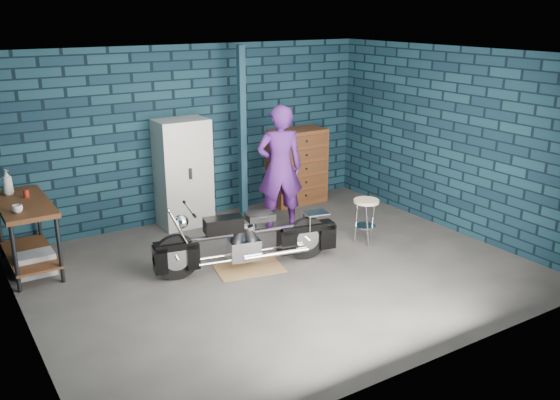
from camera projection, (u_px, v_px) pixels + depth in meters
The scene contains 14 objects.
ground at pixel (280, 270), 7.59m from camera, with size 6.00×6.00×0.00m, color #504D4B.
room_walls at pixel (256, 117), 7.45m from camera, with size 6.02×5.01×2.71m.
support_post at pixel (242, 136), 9.03m from camera, with size 0.10×0.10×2.70m, color #132D3C.
workbench at pixel (28, 236), 7.51m from camera, with size 0.60×1.40×0.91m, color brown.
drip_mat at pixel (248, 267), 7.68m from camera, with size 0.85×0.64×0.01m, color brown.
motorcycle at pixel (248, 235), 7.55m from camera, with size 2.07×0.56×0.91m, color black, non-canonical shape.
person at pixel (280, 168), 8.80m from camera, with size 0.69×0.45×1.88m, color #4E1F74.
storage_bin at pixel (36, 264), 7.45m from camera, with size 0.45×0.32×0.28m, color #92949A.
locker at pixel (183, 173), 8.97m from camera, with size 0.77×0.55×1.65m, color beige.
tool_chest at pixel (297, 166), 10.08m from camera, with size 0.96×0.53×1.27m, color brown.
shop_stool at pixel (365, 222), 8.38m from camera, with size 0.36×0.36×0.65m, color #C4B994, non-canonical shape.
cup_a at pixel (17, 209), 6.96m from camera, with size 0.12×0.12×0.09m, color #C4B994.
mug_red at pixel (26, 193), 7.53m from camera, with size 0.07×0.07×0.10m, color maroon.
bottle at pixel (7, 182), 7.61m from camera, with size 0.13×0.13×0.33m, color #92949A.
Camera 1 is at (-3.69, -5.88, 3.20)m, focal length 38.00 mm.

